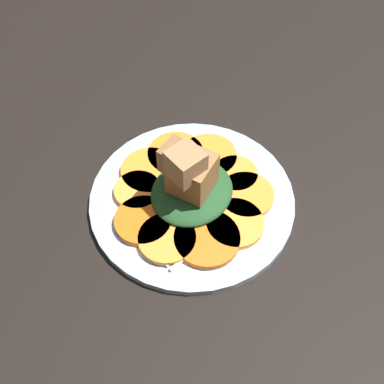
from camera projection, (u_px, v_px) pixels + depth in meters
table_slab at (192, 206)px, 61.48cm from camera, size 120.00×120.00×2.00cm
plate at (192, 199)px, 60.26cm from camera, size 25.55×25.55×1.05cm
carrot_slice_0 at (167, 239)px, 55.74cm from camera, size 6.80×6.80×0.80cm
carrot_slice_1 at (207, 239)px, 55.75cm from camera, size 7.76×7.76×0.80cm
carrot_slice_2 at (235, 223)px, 56.99cm from camera, size 6.93×6.93×0.80cm
carrot_slice_3 at (246, 195)px, 59.43cm from camera, size 6.92×6.92×0.80cm
carrot_slice_4 at (235, 174)px, 61.39cm from camera, size 5.77×5.77×0.80cm
carrot_slice_5 at (209, 156)px, 63.20cm from camera, size 7.39×7.39×0.80cm
carrot_slice_6 at (176, 154)px, 63.39cm from camera, size 7.41×7.41×0.80cm
carrot_slice_7 at (149, 171)px, 61.70cm from camera, size 7.39×7.39×0.80cm
carrot_slice_8 at (138, 191)px, 59.86cm from camera, size 5.86×5.86×0.80cm
carrot_slice_9 at (143, 221)px, 57.22cm from camera, size 6.88×6.88×0.80cm
center_pile at (190, 180)px, 57.15cm from camera, size 10.77×9.69×9.37cm
fork at (219, 224)px, 57.19cm from camera, size 17.36×6.05×0.40cm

